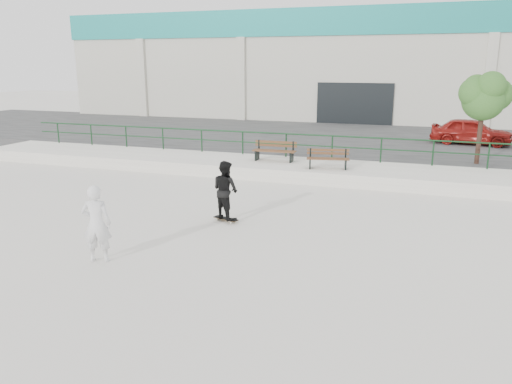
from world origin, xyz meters
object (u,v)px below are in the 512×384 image
at_px(bench_left, 275,151).
at_px(seated_skater, 97,224).
at_px(standing_skater, 225,190).
at_px(bench_right, 328,159).
at_px(tree, 485,95).
at_px(red_car, 471,131).
at_px(skateboard, 226,219).

distance_m(bench_left, seated_skater, 10.60).
relative_size(standing_skater, seated_skater, 0.93).
height_order(bench_left, bench_right, bench_left).
height_order(bench_right, tree, tree).
height_order(tree, red_car, tree).
bearing_deg(skateboard, red_car, 79.66).
relative_size(skateboard, standing_skater, 0.48).
bearing_deg(bench_left, tree, 13.61).
distance_m(red_car, skateboard, 16.05).
distance_m(bench_left, skateboard, 6.90).
height_order(skateboard, standing_skater, standing_skater).
bearing_deg(skateboard, seated_skater, -96.39).
distance_m(bench_right, tree, 6.68).
height_order(bench_left, skateboard, bench_left).
bearing_deg(bench_left, standing_skater, -85.96).
bearing_deg(seated_skater, bench_left, -114.16).
distance_m(bench_left, bench_right, 2.53).
bearing_deg(standing_skater, bench_left, -57.82).
xyz_separation_m(bench_left, red_car, (7.99, 7.38, 0.25)).
height_order(bench_left, tree, tree).
height_order(bench_right, seated_skater, seated_skater).
relative_size(tree, red_car, 0.95).
distance_m(tree, standing_skater, 11.75).
xyz_separation_m(red_car, skateboard, (-7.38, -14.21, -1.08)).
distance_m(tree, red_car, 5.70).
distance_m(skateboard, seated_skater, 4.15).
xyz_separation_m(bench_left, bench_right, (2.39, -0.82, -0.04)).
xyz_separation_m(skateboard, seated_skater, (-1.62, -3.73, 0.83)).
bearing_deg(tree, skateboard, -129.41).
relative_size(tree, standing_skater, 2.17).
bearing_deg(red_car, skateboard, 159.48).
bearing_deg(red_car, seated_skater, 160.28).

